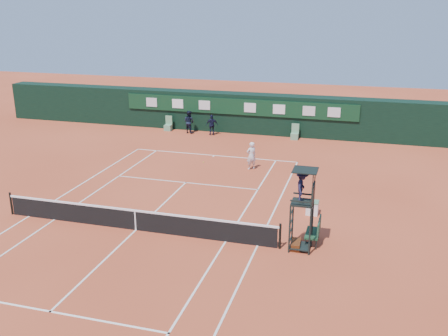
% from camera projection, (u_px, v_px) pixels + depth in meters
% --- Properties ---
extents(ground, '(90.00, 90.00, 0.00)m').
position_uv_depth(ground, '(136.00, 230.00, 22.01)').
color(ground, '#C54E2E').
rests_on(ground, ground).
extents(court_lines, '(11.05, 23.85, 0.01)m').
position_uv_depth(court_lines, '(136.00, 230.00, 22.00)').
color(court_lines, white).
rests_on(court_lines, ground).
extents(tennis_net, '(12.90, 0.10, 1.10)m').
position_uv_depth(tennis_net, '(135.00, 219.00, 21.85)').
color(tennis_net, black).
rests_on(tennis_net, ground).
extents(back_wall, '(40.00, 1.65, 3.00)m').
position_uv_depth(back_wall, '(240.00, 112.00, 38.66)').
color(back_wall, black).
rests_on(back_wall, ground).
extents(linesman_chair_left, '(0.55, 0.50, 1.15)m').
position_uv_depth(linesman_chair_left, '(168.00, 126.00, 39.31)').
color(linesman_chair_left, '#629672').
rests_on(linesman_chair_left, ground).
extents(linesman_chair_right, '(0.55, 0.50, 1.15)m').
position_uv_depth(linesman_chair_right, '(295.00, 135.00, 36.72)').
color(linesman_chair_right, '#5F926E').
rests_on(linesman_chair_right, ground).
extents(umpire_chair, '(0.96, 0.95, 3.42)m').
position_uv_depth(umpire_chair, '(303.00, 193.00, 19.52)').
color(umpire_chair, black).
rests_on(umpire_chair, ground).
extents(player_bench, '(0.56, 1.20, 1.10)m').
position_uv_depth(player_bench, '(315.00, 230.00, 20.60)').
color(player_bench, '#183C22').
rests_on(player_bench, ground).
extents(tennis_bag, '(0.39, 0.81, 0.30)m').
position_uv_depth(tennis_bag, '(296.00, 245.00, 20.33)').
color(tennis_bag, black).
rests_on(tennis_bag, ground).
extents(cooler, '(0.57, 0.57, 0.65)m').
position_uv_depth(cooler, '(312.00, 208.00, 23.60)').
color(cooler, white).
rests_on(cooler, ground).
extents(tennis_ball, '(0.06, 0.06, 0.06)m').
position_uv_depth(tennis_ball, '(204.00, 162.00, 31.36)').
color(tennis_ball, '#BFE234').
rests_on(tennis_ball, ground).
extents(player, '(0.73, 0.71, 1.70)m').
position_uv_depth(player, '(251.00, 156.00, 29.87)').
color(player, silver).
rests_on(player, ground).
extents(ball_kid_left, '(1.02, 0.90, 1.75)m').
position_uv_depth(ball_kid_left, '(189.00, 122.00, 38.38)').
color(ball_kid_left, black).
rests_on(ball_kid_left, ground).
extents(ball_kid_right, '(0.99, 0.75, 1.57)m').
position_uv_depth(ball_kid_right, '(212.00, 125.00, 37.78)').
color(ball_kid_right, black).
rests_on(ball_kid_right, ground).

